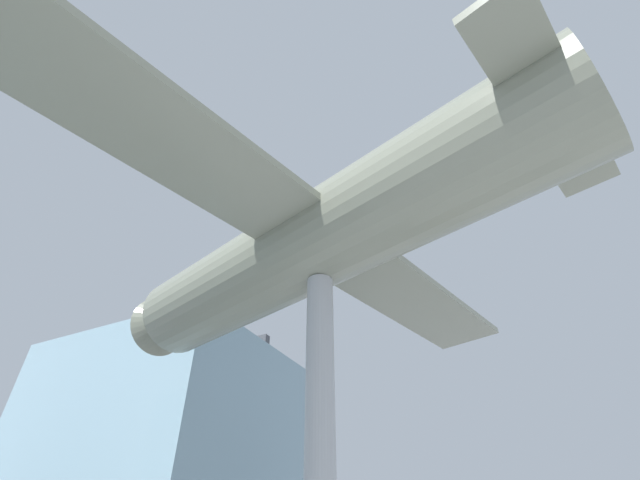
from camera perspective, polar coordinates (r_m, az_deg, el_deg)
The scene contains 3 objects.
glass_pavilion_right at distance 22.92m, azimuth -19.72°, elevation -26.89°, with size 10.22×10.34×10.50m.
support_pylon_central at distance 7.96m, azimuth 0.00°, elevation -25.99°, with size 0.54×0.54×6.53m.
suspended_airplane at distance 9.89m, azimuth -1.07°, elevation -0.54°, with size 14.79×13.04×2.98m.
Camera 1 is at (-7.03, -3.44, 1.80)m, focal length 24.00 mm.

